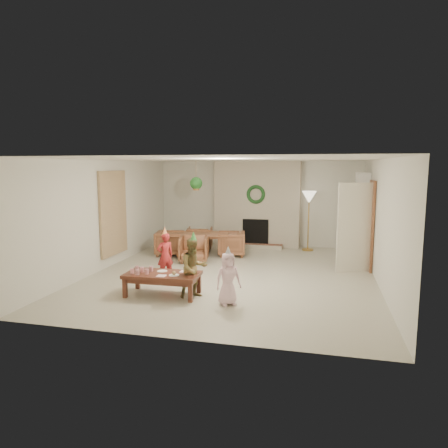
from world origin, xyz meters
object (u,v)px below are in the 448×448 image
(dining_chair_right, at_px, (231,244))
(coffee_table_top, at_px, (162,275))
(dining_chair_left, at_px, (170,243))
(dining_chair_near, at_px, (194,249))
(dining_chair_far, at_px, (200,239))
(child_plaid, at_px, (194,268))
(dining_table, at_px, (197,245))
(child_pink, at_px, (228,279))
(child_red, at_px, (165,256))

(dining_chair_right, relative_size, coffee_table_top, 0.52)
(dining_chair_left, bearing_deg, dining_chair_near, -135.00)
(dining_chair_far, distance_m, child_plaid, 4.23)
(dining_chair_far, relative_size, dining_chair_right, 1.00)
(dining_table, height_order, child_pink, child_pink)
(dining_chair_far, xyz_separation_m, dining_chair_right, (1.04, -0.54, 0.00))
(dining_chair_far, bearing_deg, child_plaid, 94.29)
(dining_chair_left, bearing_deg, coffee_table_top, -172.31)
(dining_table, relative_size, dining_chair_right, 2.34)
(child_red, distance_m, child_plaid, 1.42)
(dining_table, relative_size, child_pink, 1.83)
(dining_chair_left, bearing_deg, dining_chair_right, -90.00)
(dining_table, height_order, child_red, child_red)
(dining_table, xyz_separation_m, dining_chair_near, (0.14, -0.72, 0.03))
(child_plaid, relative_size, child_pink, 1.19)
(dining_chair_right, height_order, child_plaid, child_plaid)
(dining_chair_right, bearing_deg, dining_chair_left, -90.00)
(child_plaid, bearing_deg, child_pink, -58.35)
(dining_chair_far, height_order, child_plaid, child_plaid)
(dining_table, height_order, dining_chair_right, dining_chair_right)
(child_pink, bearing_deg, dining_chair_left, 91.46)
(dining_chair_left, bearing_deg, dining_chair_far, -45.00)
(dining_chair_near, height_order, dining_chair_left, same)
(child_pink, bearing_deg, coffee_table_top, 137.51)
(dining_table, bearing_deg, dining_chair_far, 90.00)
(dining_table, bearing_deg, dining_chair_right, 0.00)
(child_plaid, distance_m, child_pink, 0.73)
(coffee_table_top, xyz_separation_m, child_plaid, (0.59, 0.03, 0.16))
(dining_table, height_order, child_plaid, child_plaid)
(dining_chair_near, bearing_deg, dining_chair_far, 90.00)
(dining_chair_near, relative_size, child_red, 0.72)
(child_pink, bearing_deg, child_red, 109.05)
(child_plaid, bearing_deg, dining_chair_right, 51.84)
(dining_chair_near, relative_size, dining_chair_right, 1.00)
(dining_table, height_order, dining_chair_left, dining_chair_left)
(dining_table, relative_size, dining_chair_left, 2.34)
(dining_chair_far, bearing_deg, child_red, 81.91)
(dining_chair_near, bearing_deg, dining_chair_left, 135.00)
(dining_chair_far, height_order, dining_chair_right, same)
(child_red, bearing_deg, dining_chair_far, -129.65)
(dining_chair_far, height_order, child_pink, child_pink)
(dining_table, height_order, dining_chair_far, dining_chair_far)
(dining_chair_right, bearing_deg, child_pink, 0.51)
(coffee_table_top, distance_m, child_red, 1.13)
(dining_chair_right, bearing_deg, child_red, -30.52)
(dining_table, relative_size, child_red, 1.70)
(dining_chair_left, relative_size, child_plaid, 0.65)
(dining_table, distance_m, child_pink, 3.96)
(child_red, bearing_deg, dining_table, -132.20)
(coffee_table_top, bearing_deg, child_red, 107.53)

